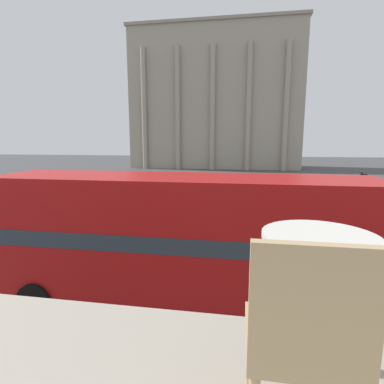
{
  "coord_description": "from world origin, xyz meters",
  "views": [
    {
      "loc": [
        0.88,
        -1.95,
        4.99
      ],
      "look_at": [
        -2.08,
        15.8,
        1.93
      ],
      "focal_mm": 28.0,
      "sensor_mm": 36.0,
      "label": 1
    }
  ],
  "objects_px": {
    "double_decker_bus": "(182,236)",
    "car_white": "(239,210)",
    "cafe_dining_table": "(317,269)",
    "pedestrian_white": "(273,209)",
    "plaza_building_left": "(215,100)",
    "traffic_light_mid": "(361,192)",
    "car_maroon": "(163,180)",
    "cafe_chair_0": "(303,339)",
    "pedestrian_olive": "(374,218)"
  },
  "relations": [
    {
      "from": "traffic_light_mid",
      "to": "double_decker_bus",
      "type": "bearing_deg",
      "value": -130.96
    },
    {
      "from": "pedestrian_white",
      "to": "cafe_chair_0",
      "type": "bearing_deg",
      "value": 134.71
    },
    {
      "from": "plaza_building_left",
      "to": "car_white",
      "type": "height_order",
      "value": "plaza_building_left"
    },
    {
      "from": "pedestrian_olive",
      "to": "cafe_chair_0",
      "type": "bearing_deg",
      "value": 14.11
    },
    {
      "from": "double_decker_bus",
      "to": "traffic_light_mid",
      "type": "height_order",
      "value": "double_decker_bus"
    },
    {
      "from": "cafe_dining_table",
      "to": "traffic_light_mid",
      "type": "distance_m",
      "value": 17.54
    },
    {
      "from": "traffic_light_mid",
      "to": "pedestrian_olive",
      "type": "distance_m",
      "value": 1.6
    },
    {
      "from": "plaza_building_left",
      "to": "car_maroon",
      "type": "height_order",
      "value": "plaza_building_left"
    },
    {
      "from": "double_decker_bus",
      "to": "car_maroon",
      "type": "bearing_deg",
      "value": 102.4
    },
    {
      "from": "pedestrian_white",
      "to": "double_decker_bus",
      "type": "bearing_deg",
      "value": 119.61
    },
    {
      "from": "car_white",
      "to": "cafe_dining_table",
      "type": "bearing_deg",
      "value": 32.54
    },
    {
      "from": "pedestrian_olive",
      "to": "double_decker_bus",
      "type": "bearing_deg",
      "value": -7.78
    },
    {
      "from": "double_decker_bus",
      "to": "car_white",
      "type": "xyz_separation_m",
      "value": [
        1.58,
        10.35,
        -1.55
      ]
    },
    {
      "from": "pedestrian_olive",
      "to": "pedestrian_white",
      "type": "bearing_deg",
      "value": -60.17
    },
    {
      "from": "plaza_building_left",
      "to": "car_white",
      "type": "xyz_separation_m",
      "value": [
        5.18,
        -40.36,
        -12.01
      ]
    },
    {
      "from": "car_maroon",
      "to": "pedestrian_white",
      "type": "relative_size",
      "value": 2.32
    },
    {
      "from": "cafe_dining_table",
      "to": "plaza_building_left",
      "type": "xyz_separation_m",
      "value": [
        -5.7,
        57.35,
        8.4
      ]
    },
    {
      "from": "car_white",
      "to": "pedestrian_white",
      "type": "relative_size",
      "value": 2.32
    },
    {
      "from": "plaza_building_left",
      "to": "pedestrian_white",
      "type": "distance_m",
      "value": 43.51
    },
    {
      "from": "cafe_chair_0",
      "to": "car_white",
      "type": "distance_m",
      "value": 17.94
    },
    {
      "from": "pedestrian_olive",
      "to": "plaza_building_left",
      "type": "bearing_deg",
      "value": -126.27
    },
    {
      "from": "plaza_building_left",
      "to": "car_white",
      "type": "relative_size",
      "value": 7.48
    },
    {
      "from": "traffic_light_mid",
      "to": "cafe_chair_0",
      "type": "bearing_deg",
      "value": -110.89
    },
    {
      "from": "double_decker_bus",
      "to": "pedestrian_white",
      "type": "distance_m",
      "value": 10.14
    },
    {
      "from": "car_white",
      "to": "car_maroon",
      "type": "relative_size",
      "value": 1.0
    },
    {
      "from": "pedestrian_white",
      "to": "plaza_building_left",
      "type": "bearing_deg",
      "value": -29.75
    },
    {
      "from": "cafe_dining_table",
      "to": "pedestrian_white",
      "type": "height_order",
      "value": "cafe_dining_table"
    },
    {
      "from": "traffic_light_mid",
      "to": "car_maroon",
      "type": "bearing_deg",
      "value": 137.23
    },
    {
      "from": "pedestrian_white",
      "to": "cafe_dining_table",
      "type": "bearing_deg",
      "value": 135.15
    },
    {
      "from": "double_decker_bus",
      "to": "plaza_building_left",
      "type": "distance_m",
      "value": 51.9
    },
    {
      "from": "cafe_dining_table",
      "to": "pedestrian_olive",
      "type": "distance_m",
      "value": 17.1
    },
    {
      "from": "traffic_light_mid",
      "to": "car_white",
      "type": "relative_size",
      "value": 0.79
    },
    {
      "from": "car_maroon",
      "to": "car_white",
      "type": "bearing_deg",
      "value": -126.9
    },
    {
      "from": "traffic_light_mid",
      "to": "plaza_building_left",
      "type": "bearing_deg",
      "value": 106.2
    },
    {
      "from": "cafe_dining_table",
      "to": "pedestrian_olive",
      "type": "xyz_separation_m",
      "value": [
        6.66,
        15.37,
        -3.4
      ]
    },
    {
      "from": "cafe_dining_table",
      "to": "cafe_chair_0",
      "type": "bearing_deg",
      "value": -107.32
    },
    {
      "from": "cafe_chair_0",
      "to": "car_maroon",
      "type": "height_order",
      "value": "cafe_chair_0"
    },
    {
      "from": "cafe_dining_table",
      "to": "traffic_light_mid",
      "type": "bearing_deg",
      "value": 68.98
    },
    {
      "from": "car_white",
      "to": "car_maroon",
      "type": "height_order",
      "value": "same"
    },
    {
      "from": "cafe_dining_table",
      "to": "car_white",
      "type": "relative_size",
      "value": 0.17
    },
    {
      "from": "traffic_light_mid",
      "to": "car_maroon",
      "type": "relative_size",
      "value": 0.79
    },
    {
      "from": "cafe_dining_table",
      "to": "plaza_building_left",
      "type": "relative_size",
      "value": 0.02
    },
    {
      "from": "car_white",
      "to": "car_maroon",
      "type": "bearing_deg",
      "value": -116.89
    },
    {
      "from": "plaza_building_left",
      "to": "pedestrian_white",
      "type": "bearing_deg",
      "value": -80.15
    },
    {
      "from": "cafe_chair_0",
      "to": "pedestrian_olive",
      "type": "xyz_separation_m",
      "value": [
        6.85,
        15.96,
        -3.38
      ]
    },
    {
      "from": "cafe_chair_0",
      "to": "traffic_light_mid",
      "type": "bearing_deg",
      "value": 62.65
    },
    {
      "from": "car_white",
      "to": "pedestrian_white",
      "type": "xyz_separation_m",
      "value": [
        1.99,
        -0.94,
        0.35
      ]
    },
    {
      "from": "cafe_chair_0",
      "to": "pedestrian_olive",
      "type": "height_order",
      "value": "cafe_chair_0"
    },
    {
      "from": "car_maroon",
      "to": "pedestrian_olive",
      "type": "bearing_deg",
      "value": -112.95
    },
    {
      "from": "cafe_dining_table",
      "to": "traffic_light_mid",
      "type": "relative_size",
      "value": 0.22
    }
  ]
}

